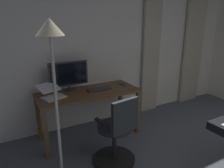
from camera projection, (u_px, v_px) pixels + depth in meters
back_room_partition at (131, 41)px, 3.92m from camera, size 4.80×0.10×2.87m
curtain_left_panel at (193, 49)px, 4.61m from camera, size 0.52×0.06×2.41m
curtain_right_panel at (151, 53)px, 4.08m from camera, size 0.38×0.06×2.41m
desk at (89, 97)px, 3.27m from camera, size 1.56×0.65×0.76m
office_chair at (117, 134)px, 2.65m from camera, size 0.56×0.56×0.95m
computer_monitor at (69, 75)px, 3.23m from camera, size 0.61×0.18×0.46m
computer_keyboard at (99, 89)px, 3.31m from camera, size 0.37×0.13×0.02m
laptop at (52, 94)px, 2.99m from camera, size 0.40×0.42×0.17m
cell_phone_face_up at (122, 84)px, 3.58m from camera, size 0.07×0.15×0.01m
floor_lamp at (53, 64)px, 1.95m from camera, size 0.28×0.28×1.85m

